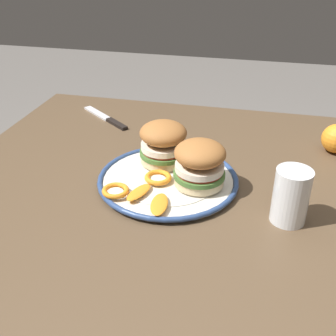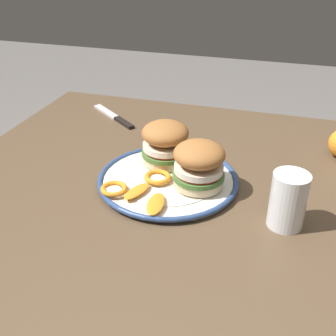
{
  "view_description": "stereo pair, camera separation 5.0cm",
  "coord_description": "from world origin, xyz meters",
  "px_view_note": "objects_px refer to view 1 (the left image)",
  "views": [
    {
      "loc": [
        0.14,
        -0.72,
        1.26
      ],
      "look_at": [
        -0.04,
        0.06,
        0.8
      ],
      "focal_mm": 44.08,
      "sensor_mm": 36.0,
      "label": 1
    },
    {
      "loc": [
        0.19,
        -0.7,
        1.26
      ],
      "look_at": [
        -0.04,
        0.06,
        0.8
      ],
      "focal_mm": 44.08,
      "sensor_mm": 36.0,
      "label": 2
    }
  ],
  "objects_px": {
    "sandwich_half_left": "(163,142)",
    "drinking_glass": "(290,199)",
    "dinner_plate": "(168,180)",
    "table_knife": "(108,119)",
    "sandwich_half_right": "(200,163)",
    "dining_table": "(181,236)"
  },
  "relations": [
    {
      "from": "sandwich_half_right",
      "to": "dining_table",
      "type": "bearing_deg",
      "value": -122.78
    },
    {
      "from": "dining_table",
      "to": "drinking_glass",
      "type": "xyz_separation_m",
      "value": [
        0.22,
        -0.02,
        0.15
      ]
    },
    {
      "from": "sandwich_half_left",
      "to": "dining_table",
      "type": "bearing_deg",
      "value": -60.51
    },
    {
      "from": "table_knife",
      "to": "dinner_plate",
      "type": "bearing_deg",
      "value": -49.9
    },
    {
      "from": "dinner_plate",
      "to": "table_knife",
      "type": "distance_m",
      "value": 0.4
    },
    {
      "from": "table_knife",
      "to": "drinking_glass",
      "type": "bearing_deg",
      "value": -36.64
    },
    {
      "from": "dining_table",
      "to": "dinner_plate",
      "type": "xyz_separation_m",
      "value": [
        -0.04,
        0.06,
        0.11
      ]
    },
    {
      "from": "dining_table",
      "to": "sandwich_half_left",
      "type": "xyz_separation_m",
      "value": [
        -0.07,
        0.12,
        0.17
      ]
    },
    {
      "from": "dining_table",
      "to": "drinking_glass",
      "type": "height_order",
      "value": "drinking_glass"
    },
    {
      "from": "dinner_plate",
      "to": "sandwich_half_left",
      "type": "relative_size",
      "value": 2.05
    },
    {
      "from": "sandwich_half_right",
      "to": "table_knife",
      "type": "distance_m",
      "value": 0.47
    },
    {
      "from": "dining_table",
      "to": "sandwich_half_left",
      "type": "relative_size",
      "value": 7.26
    },
    {
      "from": "dinner_plate",
      "to": "sandwich_half_right",
      "type": "xyz_separation_m",
      "value": [
        0.07,
        -0.01,
        0.06
      ]
    },
    {
      "from": "sandwich_half_left",
      "to": "drinking_glass",
      "type": "height_order",
      "value": "sandwich_half_left"
    },
    {
      "from": "dinner_plate",
      "to": "table_knife",
      "type": "xyz_separation_m",
      "value": [
        -0.26,
        0.31,
        -0.01
      ]
    },
    {
      "from": "sandwich_half_left",
      "to": "drinking_glass",
      "type": "relative_size",
      "value": 1.38
    },
    {
      "from": "dining_table",
      "to": "sandwich_half_right",
      "type": "distance_m",
      "value": 0.18
    },
    {
      "from": "dinner_plate",
      "to": "sandwich_half_right",
      "type": "bearing_deg",
      "value": -9.01
    },
    {
      "from": "sandwich_half_left",
      "to": "drinking_glass",
      "type": "xyz_separation_m",
      "value": [
        0.29,
        -0.15,
        -0.02
      ]
    },
    {
      "from": "drinking_glass",
      "to": "dining_table",
      "type": "bearing_deg",
      "value": 174.18
    },
    {
      "from": "dinner_plate",
      "to": "table_knife",
      "type": "relative_size",
      "value": 1.71
    },
    {
      "from": "dining_table",
      "to": "sandwich_half_left",
      "type": "bearing_deg",
      "value": 119.49
    }
  ]
}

